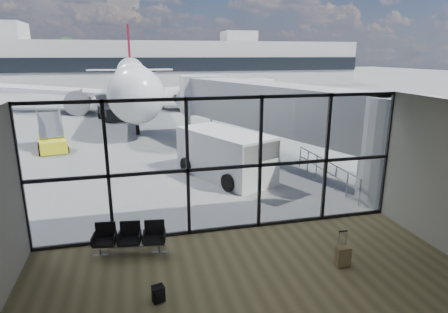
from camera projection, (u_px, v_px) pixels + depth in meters
name	position (u px, v px, depth m)	size (l,w,h in m)	color
ground	(154.00, 98.00, 50.12)	(220.00, 220.00, 0.00)	slate
lounge_shell	(282.00, 215.00, 7.44)	(12.02, 8.01, 4.51)	brown
glass_curtain_wall	(225.00, 166.00, 12.04)	(12.10, 0.12, 4.50)	white
jet_bridge	(283.00, 113.00, 19.65)	(8.00, 16.50, 4.33)	#949799
apron_railing	(326.00, 168.00, 17.01)	(0.06, 5.46, 1.11)	gray
far_terminal	(142.00, 63.00, 69.46)	(80.00, 12.20, 11.00)	#A9AAA5
tree_3	(2.00, 60.00, 72.71)	(4.95, 4.95, 7.12)	#382619
tree_4	(35.00, 57.00, 73.92)	(5.61, 5.61, 8.07)	#382619
tree_5	(67.00, 53.00, 75.12)	(6.27, 6.27, 9.03)	#382619
seating_row	(130.00, 236.00, 11.10)	(2.10, 0.86, 0.94)	gray
backpack	(159.00, 294.00, 8.91)	(0.33, 0.32, 0.43)	black
suitcase	(343.00, 257.00, 10.36)	(0.39, 0.30, 1.04)	olive
airliner	(132.00, 80.00, 40.61)	(33.20, 38.39, 9.89)	silver
service_van	(227.00, 154.00, 17.75)	(4.15, 5.56, 2.22)	white
belt_loader	(111.00, 112.00, 33.78)	(2.72, 4.60, 2.01)	black
mobile_stairs	(53.00, 142.00, 22.91)	(2.15, 3.34, 2.17)	yellow
traffic_cone_a	(222.00, 140.00, 24.59)	(0.41, 0.41, 0.59)	#FF4C0D
traffic_cone_b	(229.00, 133.00, 26.74)	(0.47, 0.47, 0.67)	orange
traffic_cone_c	(256.00, 139.00, 24.61)	(0.48, 0.48, 0.68)	#FF520D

